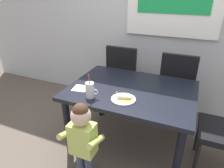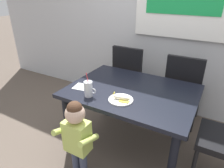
# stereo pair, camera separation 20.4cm
# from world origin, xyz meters

# --- Properties ---
(ground_plane) EXTENTS (24.00, 24.00, 0.00)m
(ground_plane) POSITION_xyz_m (0.00, 0.00, 0.00)
(ground_plane) COLOR brown
(back_wall) EXTENTS (6.40, 0.17, 2.90)m
(back_wall) POSITION_xyz_m (0.00, 1.07, 1.45)
(back_wall) COLOR silver
(back_wall) RESTS_ON ground
(dining_table) EXTENTS (1.28, 0.95, 0.72)m
(dining_table) POSITION_xyz_m (0.00, 0.00, 0.62)
(dining_table) COLOR black
(dining_table) RESTS_ON ground
(dining_chair_left) EXTENTS (0.44, 0.44, 0.96)m
(dining_chair_left) POSITION_xyz_m (-0.35, 0.73, 0.54)
(dining_chair_left) COLOR black
(dining_chair_left) RESTS_ON ground
(dining_chair_right) EXTENTS (0.44, 0.44, 0.96)m
(dining_chair_right) POSITION_xyz_m (0.39, 0.69, 0.54)
(dining_chair_right) COLOR black
(dining_chair_right) RESTS_ON ground
(toddler_standing) EXTENTS (0.33, 0.24, 0.84)m
(toddler_standing) POSITION_xyz_m (-0.22, -0.64, 0.53)
(toddler_standing) COLOR #3F4760
(toddler_standing) RESTS_ON ground
(milk_cup) EXTENTS (0.13, 0.08, 0.25)m
(milk_cup) POSITION_xyz_m (-0.31, -0.33, 0.78)
(milk_cup) COLOR silver
(milk_cup) RESTS_ON dining_table
(snack_plate) EXTENTS (0.23, 0.23, 0.01)m
(snack_plate) POSITION_xyz_m (-0.00, -0.25, 0.72)
(snack_plate) COLOR white
(snack_plate) RESTS_ON dining_table
(peeled_banana) EXTENTS (0.18, 0.12, 0.07)m
(peeled_banana) POSITION_xyz_m (0.01, -0.25, 0.75)
(peeled_banana) COLOR #F4EAC6
(peeled_banana) RESTS_ON snack_plate
(paper_napkin) EXTENTS (0.17, 0.17, 0.00)m
(paper_napkin) POSITION_xyz_m (-0.49, -0.21, 0.72)
(paper_napkin) COLOR white
(paper_napkin) RESTS_ON dining_table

